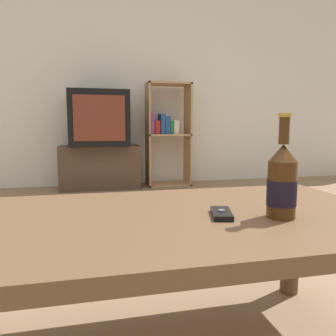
{
  "coord_description": "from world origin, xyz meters",
  "views": [
    {
      "loc": [
        -0.15,
        -0.84,
        0.67
      ],
      "look_at": [
        0.09,
        0.2,
        0.53
      ],
      "focal_mm": 35.0,
      "sensor_mm": 36.0,
      "label": 1
    }
  ],
  "objects_px": {
    "television": "(99,119)",
    "cell_phone": "(221,214)",
    "tv_stand": "(100,167)",
    "beer_bottle": "(282,182)",
    "bookshelf": "(166,132)"
  },
  "relations": [
    {
      "from": "television",
      "to": "beer_bottle",
      "type": "bearing_deg",
      "value": -82.01
    },
    {
      "from": "bookshelf",
      "to": "cell_phone",
      "type": "xyz_separation_m",
      "value": [
        -0.49,
        -2.86,
        -0.17
      ]
    },
    {
      "from": "television",
      "to": "cell_phone",
      "type": "distance_m",
      "value": 2.84
    },
    {
      "from": "bookshelf",
      "to": "beer_bottle",
      "type": "relative_size",
      "value": 4.29
    },
    {
      "from": "bookshelf",
      "to": "tv_stand",
      "type": "bearing_deg",
      "value": -176.93
    },
    {
      "from": "tv_stand",
      "to": "television",
      "type": "bearing_deg",
      "value": -90.0
    },
    {
      "from": "tv_stand",
      "to": "cell_phone",
      "type": "height_order",
      "value": "tv_stand"
    },
    {
      "from": "beer_bottle",
      "to": "cell_phone",
      "type": "relative_size",
      "value": 2.22
    },
    {
      "from": "television",
      "to": "cell_phone",
      "type": "relative_size",
      "value": 5.05
    },
    {
      "from": "cell_phone",
      "to": "tv_stand",
      "type": "bearing_deg",
      "value": 110.84
    },
    {
      "from": "tv_stand",
      "to": "beer_bottle",
      "type": "bearing_deg",
      "value": -82.02
    },
    {
      "from": "television",
      "to": "bookshelf",
      "type": "height_order",
      "value": "bookshelf"
    },
    {
      "from": "television",
      "to": "beer_bottle",
      "type": "relative_size",
      "value": 2.28
    },
    {
      "from": "beer_bottle",
      "to": "cell_phone",
      "type": "height_order",
      "value": "beer_bottle"
    },
    {
      "from": "beer_bottle",
      "to": "bookshelf",
      "type": "bearing_deg",
      "value": 83.18
    }
  ]
}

